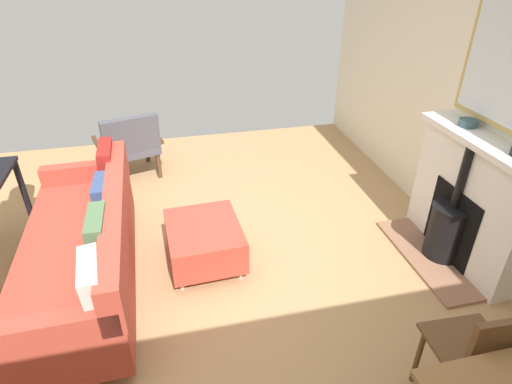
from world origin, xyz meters
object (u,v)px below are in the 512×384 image
(fireplace, at_px, (466,207))
(ottoman, at_px, (204,240))
(dining_chair_near_fireplace, at_px, (481,353))
(mantel_bowl_near, at_px, (468,122))
(sofa, at_px, (86,249))
(armchair_accent, at_px, (130,143))

(fireplace, bearing_deg, ottoman, -10.35)
(ottoman, relative_size, dining_chair_near_fireplace, 0.85)
(fireplace, relative_size, ottoman, 1.76)
(dining_chair_near_fireplace, bearing_deg, mantel_bowl_near, -119.88)
(mantel_bowl_near, bearing_deg, dining_chair_near_fireplace, 60.12)
(sofa, relative_size, armchair_accent, 2.51)
(ottoman, xyz_separation_m, armchair_accent, (0.61, -1.68, 0.20))
(mantel_bowl_near, xyz_separation_m, dining_chair_near_fireplace, (0.88, 1.54, -0.60))
(ottoman, xyz_separation_m, dining_chair_near_fireplace, (-1.25, 1.65, 0.28))
(dining_chair_near_fireplace, bearing_deg, armchair_accent, -60.73)
(fireplace, distance_m, armchair_accent, 3.41)
(sofa, height_order, dining_chair_near_fireplace, sofa)
(mantel_bowl_near, bearing_deg, sofa, -0.69)
(armchair_accent, bearing_deg, sofa, 80.90)
(mantel_bowl_near, bearing_deg, armchair_accent, -33.11)
(ottoman, distance_m, dining_chair_near_fireplace, 2.09)
(fireplace, xyz_separation_m, sofa, (3.00, -0.31, -0.13))
(mantel_bowl_near, height_order, ottoman, mantel_bowl_near)
(fireplace, distance_m, sofa, 3.02)
(fireplace, xyz_separation_m, mantel_bowl_near, (-0.04, -0.27, 0.62))
(ottoman, bearing_deg, mantel_bowl_near, 176.93)
(mantel_bowl_near, height_order, dining_chair_near_fireplace, mantel_bowl_near)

